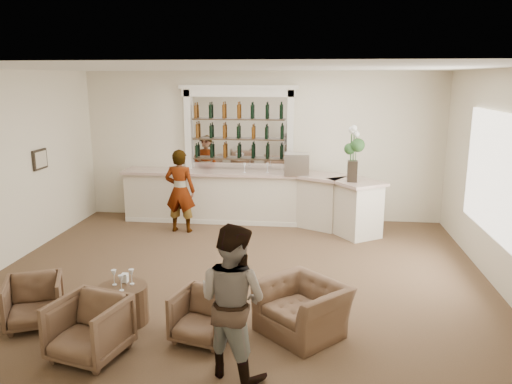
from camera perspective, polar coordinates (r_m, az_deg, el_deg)
ground at (r=8.29m, az=-2.01°, el=-9.46°), size 8.00×8.00×0.00m
room_shell at (r=8.38m, az=-0.29°, el=7.34°), size 8.04×7.02×3.32m
bar_counter at (r=10.96m, az=-0.51°, el=-0.69°), size 5.72×1.80×1.14m
back_bar_alcove at (r=11.17m, az=-1.99°, el=7.15°), size 2.64×0.25×3.00m
cocktail_table at (r=6.95m, az=-14.89°, el=-12.28°), size 0.64×0.64×0.50m
sommelier at (r=10.43m, az=-8.66°, el=0.12°), size 0.65×0.45×1.74m
guest at (r=5.43m, az=-2.70°, el=-12.27°), size 1.03×0.95×1.70m
armchair_left at (r=7.22m, az=-24.03°, el=-11.38°), size 0.92×0.93×0.64m
armchair_center at (r=6.23m, az=-18.53°, el=-14.55°), size 0.93×0.94×0.71m
armchair_right at (r=6.33m, az=-6.03°, el=-13.87°), size 0.82×0.83×0.62m
armchair_far at (r=6.46m, az=5.33°, el=-13.09°), size 1.34×1.34×0.66m
espresso_machine at (r=10.64m, az=4.67°, el=3.21°), size 0.53×0.45×0.45m
flower_vase at (r=9.99m, az=11.05°, el=4.69°), size 0.29×0.29×1.11m
wine_glass_bar_left at (r=10.85m, az=-1.32°, el=2.78°), size 0.07×0.07×0.21m
wine_glass_bar_right at (r=10.86m, az=1.31°, el=2.80°), size 0.07×0.07×0.21m
wine_glass_tbl_a at (r=6.88m, az=-15.91°, el=-9.39°), size 0.07×0.07×0.21m
wine_glass_tbl_b at (r=6.84m, az=-14.03°, el=-9.39°), size 0.07×0.07×0.21m
wine_glass_tbl_c at (r=6.68m, az=-15.15°, el=-10.01°), size 0.07×0.07×0.21m
napkin_holder at (r=6.95m, az=-14.77°, el=-9.47°), size 0.08×0.08×0.12m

